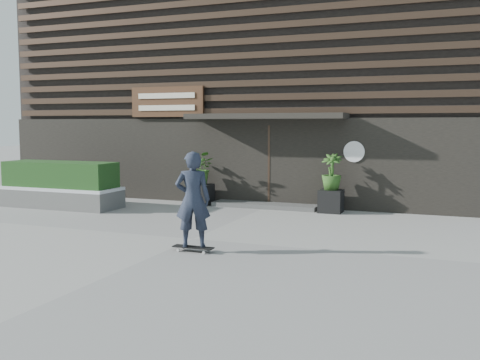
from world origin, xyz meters
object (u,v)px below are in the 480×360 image
at_px(planter_pot_left, 201,194).
at_px(planter_pot_right, 331,201).
at_px(skateboarder, 193,200).
at_px(raised_bed, 61,198).

xyz_separation_m(planter_pot_left, planter_pot_right, (3.80, 0.00, 0.00)).
bearing_deg(skateboarder, raised_bed, 148.79).
distance_m(planter_pot_left, planter_pot_right, 3.80).
bearing_deg(planter_pot_left, planter_pot_right, 0.00).
bearing_deg(raised_bed, planter_pot_left, 27.29).
height_order(planter_pot_left, planter_pot_right, same).
height_order(raised_bed, skateboarder, skateboarder).
relative_size(planter_pot_left, skateboarder, 0.33).
relative_size(planter_pot_right, raised_bed, 0.17).
bearing_deg(planter_pot_right, raised_bed, -166.05).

